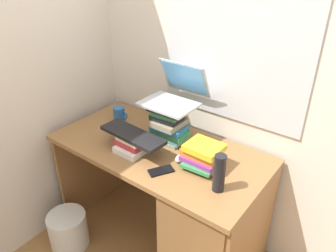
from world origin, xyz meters
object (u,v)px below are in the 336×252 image
object	(u,v)px
desk	(200,217)
water_bottle	(219,173)
keyboard	(133,135)
wastebasket	(68,230)
mug	(119,114)
cell_phone	(161,171)
book_stack_tall	(169,123)
computer_mouse	(182,157)
laptop	(175,93)
book_stack_keyboard_riser	(133,144)
book_stack_side	(203,155)

from	to	relation	value
desk	water_bottle	xyz separation A→B (m)	(0.15, -0.10, 0.45)
keyboard	wastebasket	distance (m)	0.89
mug	cell_phone	xyz separation A→B (m)	(0.61, -0.30, -0.04)
book_stack_tall	computer_mouse	world-z (taller)	book_stack_tall
cell_phone	desk	bearing A→B (deg)	72.44
book_stack_tall	keyboard	xyz separation A→B (m)	(-0.11, -0.21, -0.02)
desk	wastebasket	world-z (taller)	desk
water_bottle	wastebasket	distance (m)	1.24
mug	computer_mouse	bearing A→B (deg)	-12.53
keyboard	water_bottle	world-z (taller)	water_bottle
computer_mouse	laptop	bearing A→B (deg)	135.02
cell_phone	wastebasket	size ratio (longest dim) A/B	0.52
book_stack_tall	cell_phone	bearing A→B (deg)	-60.66
desk	wastebasket	bearing A→B (deg)	-153.45
book_stack_keyboard_riser	water_bottle	world-z (taller)	water_bottle
mug	cell_phone	size ratio (longest dim) A/B	0.88
book_stack_tall	book_stack_side	size ratio (longest dim) A/B	1.05
keyboard	desk	bearing A→B (deg)	15.49
book_stack_side	computer_mouse	world-z (taller)	book_stack_side
book_stack_side	computer_mouse	bearing A→B (deg)	-169.35
book_stack_side	cell_phone	bearing A→B (deg)	-129.35
mug	wastebasket	world-z (taller)	mug
mug	water_bottle	world-z (taller)	water_bottle
desk	mug	bearing A→B (deg)	169.57
book_stack_keyboard_riser	computer_mouse	bearing A→B (deg)	18.15
keyboard	computer_mouse	world-z (taller)	keyboard
book_stack_side	wastebasket	xyz separation A→B (m)	(-0.78, -0.42, -0.71)
mug	wastebasket	distance (m)	0.88
laptop	mug	distance (m)	0.52
mug	book_stack_keyboard_riser	bearing A→B (deg)	-34.39
laptop	book_stack_keyboard_riser	bearing A→B (deg)	-110.43
mug	water_bottle	xyz separation A→B (m)	(0.92, -0.24, 0.06)
book_stack_side	water_bottle	bearing A→B (deg)	-35.92
laptop	water_bottle	distance (m)	0.59
book_stack_side	computer_mouse	size ratio (longest dim) A/B	2.28
desk	book_stack_keyboard_riser	bearing A→B (deg)	-167.89
water_bottle	cell_phone	bearing A→B (deg)	-170.01
wastebasket	cell_phone	bearing A→B (deg)	21.14
book_stack_keyboard_riser	book_stack_tall	bearing A→B (deg)	62.67
wastebasket	mug	bearing A→B (deg)	87.57
wastebasket	laptop	bearing A→B (deg)	51.20
keyboard	wastebasket	xyz separation A→B (m)	(-0.37, -0.31, -0.75)
laptop	water_bottle	xyz separation A→B (m)	(0.48, -0.29, -0.20)
book_stack_keyboard_riser	laptop	world-z (taller)	laptop
wastebasket	keyboard	bearing A→B (deg)	40.03
book_stack_tall	water_bottle	world-z (taller)	book_stack_tall
laptop	wastebasket	size ratio (longest dim) A/B	1.28
computer_mouse	cell_phone	world-z (taller)	computer_mouse
mug	cell_phone	bearing A→B (deg)	-26.21
desk	book_stack_tall	world-z (taller)	book_stack_tall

